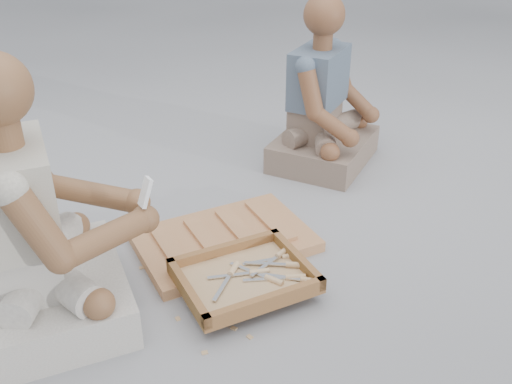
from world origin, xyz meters
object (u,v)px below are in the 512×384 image
carved_panel (224,241)px  tool_tray (244,278)px  craftsman (40,237)px  companion (324,110)px

carved_panel → tool_tray: 0.31m
tool_tray → craftsman: (-0.61, 0.23, 0.24)m
craftsman → companion: 1.56m
carved_panel → craftsman: craftsman is taller
tool_tray → companion: (0.87, 0.74, 0.22)m
carved_panel → tool_tray: (-0.07, -0.30, 0.04)m
craftsman → tool_tray: bearing=76.2°
tool_tray → companion: size_ratio=0.56×
tool_tray → craftsman: size_ratio=0.52×
craftsman → companion: bearing=116.1°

